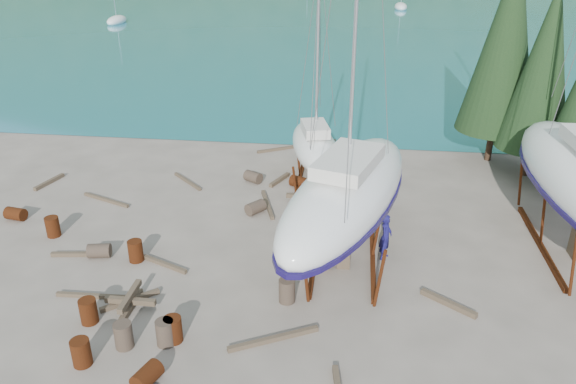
# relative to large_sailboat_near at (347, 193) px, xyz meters

# --- Properties ---
(ground) EXTENTS (600.00, 600.00, 0.00)m
(ground) POSITION_rel_large_sailboat_near_xyz_m (-3.18, -2.51, -2.84)
(ground) COLOR #685E52
(ground) RESTS_ON ground
(cypress_near_right) EXTENTS (3.60, 3.60, 10.00)m
(cypress_near_right) POSITION_rel_large_sailboat_near_xyz_m (9.32, 9.49, 2.95)
(cypress_near_right) COLOR black
(cypress_near_right) RESTS_ON ground
(cypress_back_left) EXTENTS (4.14, 4.14, 11.50)m
(cypress_back_left) POSITION_rel_large_sailboat_near_xyz_m (7.82, 11.49, 3.82)
(cypress_back_left) COLOR black
(cypress_back_left) RESTS_ON ground
(moored_boat_left) EXTENTS (2.00, 5.00, 6.05)m
(moored_boat_left) POSITION_rel_large_sailboat_near_xyz_m (-33.18, 57.49, -2.45)
(moored_boat_left) COLOR white
(moored_boat_left) RESTS_ON ground
(moored_boat_mid) EXTENTS (2.00, 5.00, 6.05)m
(moored_boat_mid) POSITION_rel_large_sailboat_near_xyz_m (6.82, 77.49, -2.45)
(moored_boat_mid) COLOR white
(moored_boat_mid) RESTS_ON ground
(large_sailboat_near) EXTENTS (6.47, 11.65, 17.62)m
(large_sailboat_near) POSITION_rel_large_sailboat_near_xyz_m (0.00, 0.00, 0.00)
(large_sailboat_near) COLOR white
(large_sailboat_near) RESTS_ON ground
(small_sailboat_shore) EXTENTS (3.77, 7.21, 11.02)m
(small_sailboat_shore) POSITION_rel_large_sailboat_near_xyz_m (-1.78, 7.55, -1.02)
(small_sailboat_shore) COLOR white
(small_sailboat_shore) RESTS_ON ground
(worker) EXTENTS (0.63, 0.80, 1.94)m
(worker) POSITION_rel_large_sailboat_near_xyz_m (1.60, 0.13, -1.87)
(worker) COLOR #151250
(worker) RESTS_ON ground
(drum_0) EXTENTS (0.58, 0.58, 0.88)m
(drum_0) POSITION_rel_large_sailboat_near_xyz_m (-8.32, -5.16, -2.40)
(drum_0) COLOR #56240E
(drum_0) RESTS_ON ground
(drum_2) EXTENTS (0.97, 0.73, 0.58)m
(drum_2) POSITION_rel_large_sailboat_near_xyz_m (-14.83, 1.40, -2.55)
(drum_2) COLOR #56240E
(drum_2) RESTS_ON ground
(drum_4) EXTENTS (1.04, 0.89, 0.58)m
(drum_4) POSITION_rel_large_sailboat_near_xyz_m (-2.48, 6.44, -2.55)
(drum_4) COLOR #56240E
(drum_4) RESTS_ON ground
(drum_5) EXTENTS (0.58, 0.58, 0.88)m
(drum_5) POSITION_rel_large_sailboat_near_xyz_m (-1.91, -3.21, -2.40)
(drum_5) COLOR #2D2823
(drum_5) RESTS_ON ground
(drum_6) EXTENTS (0.73, 0.97, 0.58)m
(drum_6) POSITION_rel_large_sailboat_near_xyz_m (-0.74, -0.62, -2.55)
(drum_6) COLOR #56240E
(drum_6) RESTS_ON ground
(drum_8) EXTENTS (0.58, 0.58, 0.88)m
(drum_8) POSITION_rel_large_sailboat_near_xyz_m (-12.41, 0.21, -2.40)
(drum_8) COLOR #56240E
(drum_8) RESTS_ON ground
(drum_9) EXTENTS (1.05, 0.95, 0.58)m
(drum_9) POSITION_rel_large_sailboat_near_xyz_m (-4.91, 6.79, -2.55)
(drum_9) COLOR #2D2823
(drum_9) RESTS_ON ground
(drum_10) EXTENTS (0.58, 0.58, 0.88)m
(drum_10) POSITION_rel_large_sailboat_near_xyz_m (-5.24, -5.74, -2.40)
(drum_10) COLOR #56240E
(drum_10) RESTS_ON ground
(drum_11) EXTENTS (1.00, 1.05, 0.58)m
(drum_11) POSITION_rel_large_sailboat_near_xyz_m (-4.18, 3.34, -2.55)
(drum_11) COLOR #2D2823
(drum_11) RESTS_ON ground
(drum_12) EXTENTS (0.85, 1.03, 0.58)m
(drum_12) POSITION_rel_large_sailboat_near_xyz_m (-5.43, -7.65, -2.55)
(drum_12) COLOR #56240E
(drum_12) RESTS_ON ground
(drum_13) EXTENTS (0.58, 0.58, 0.88)m
(drum_13) POSITION_rel_large_sailboat_near_xyz_m (-7.66, -7.11, -2.40)
(drum_13) COLOR #56240E
(drum_13) RESTS_ON ground
(drum_14) EXTENTS (0.58, 0.58, 0.88)m
(drum_14) POSITION_rel_large_sailboat_near_xyz_m (-8.17, -1.28, -2.40)
(drum_14) COLOR #56240E
(drum_14) RESTS_ON ground
(drum_15) EXTENTS (0.97, 0.73, 0.58)m
(drum_15) POSITION_rel_large_sailboat_near_xyz_m (-9.73, -1.20, -2.55)
(drum_15) COLOR #2D2823
(drum_15) RESTS_ON ground
(drum_16) EXTENTS (0.58, 0.58, 0.88)m
(drum_16) POSITION_rel_large_sailboat_near_xyz_m (-6.69, -6.20, -2.40)
(drum_16) COLOR #2D2823
(drum_16) RESTS_ON ground
(drum_17) EXTENTS (0.58, 0.58, 0.88)m
(drum_17) POSITION_rel_large_sailboat_near_xyz_m (-5.44, -5.92, -2.40)
(drum_17) COLOR #2D2823
(drum_17) RESTS_ON ground
(timber_0) EXTENTS (1.94, 1.92, 0.14)m
(timber_0) POSITION_rel_large_sailboat_near_xyz_m (-8.29, 6.32, -2.77)
(timber_0) COLOR brown
(timber_0) RESTS_ON ground
(timber_1) EXTENTS (1.82, 1.43, 0.19)m
(timber_1) POSITION_rel_large_sailboat_near_xyz_m (3.73, -2.79, -2.74)
(timber_1) COLOR brown
(timber_1) RESTS_ON ground
(timber_2) EXTENTS (0.70, 2.01, 0.19)m
(timber_2) POSITION_rel_large_sailboat_near_xyz_m (-15.35, 5.34, -2.75)
(timber_2) COLOR brown
(timber_2) RESTS_ON ground
(timber_3) EXTENTS (3.11, 0.24, 0.15)m
(timber_3) POSITION_rel_large_sailboat_near_xyz_m (-8.61, -3.85, -2.76)
(timber_3) COLOR brown
(timber_3) RESTS_ON ground
(timber_4) EXTENTS (1.78, 0.40, 0.17)m
(timber_4) POSITION_rel_large_sailboat_near_xyz_m (-10.82, -1.27, -2.75)
(timber_4) COLOR brown
(timber_4) RESTS_ON ground
(timber_5) EXTENTS (2.78, 1.54, 0.16)m
(timber_5) POSITION_rel_large_sailboat_near_xyz_m (-2.07, -5.37, -2.76)
(timber_5) COLOR brown
(timber_5) RESTS_ON ground
(timber_6) EXTENTS (0.89, 1.72, 0.19)m
(timber_6) POSITION_rel_large_sailboat_near_xyz_m (-3.57, 7.03, -2.74)
(timber_6) COLOR brown
(timber_6) RESTS_ON ground
(timber_9) EXTENTS (2.23, 1.32, 0.15)m
(timber_9) POSITION_rel_large_sailboat_near_xyz_m (-4.32, 11.49, -2.76)
(timber_9) COLOR brown
(timber_9) RESTS_ON ground
(timber_10) EXTENTS (1.04, 2.83, 0.16)m
(timber_10) POSITION_rel_large_sailboat_near_xyz_m (-3.75, 4.14, -2.76)
(timber_10) COLOR brown
(timber_10) RESTS_ON ground
(timber_11) EXTENTS (2.07, 1.04, 0.15)m
(timber_11) POSITION_rel_large_sailboat_near_xyz_m (-6.95, -1.52, -2.76)
(timber_11) COLOR brown
(timber_11) RESTS_ON ground
(timber_12) EXTENTS (1.74, 1.50, 0.17)m
(timber_12) POSITION_rel_large_sailboat_near_xyz_m (-7.39, -3.97, -2.75)
(timber_12) COLOR brown
(timber_12) RESTS_ON ground
(timber_15) EXTENTS (2.68, 1.21, 0.15)m
(timber_15) POSITION_rel_large_sailboat_near_xyz_m (-11.58, 3.70, -2.77)
(timber_15) COLOR brown
(timber_15) RESTS_ON ground
(timber_pile_fore) EXTENTS (1.80, 1.80, 0.60)m
(timber_pile_fore) POSITION_rel_large_sailboat_near_xyz_m (-7.24, -4.27, -2.54)
(timber_pile_fore) COLOR brown
(timber_pile_fore) RESTS_ON ground
(timber_pile_aft) EXTENTS (1.80, 1.80, 0.60)m
(timber_pile_aft) POSITION_rel_large_sailboat_near_xyz_m (-2.03, 4.79, -2.54)
(timber_pile_aft) COLOR brown
(timber_pile_aft) RESTS_ON ground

